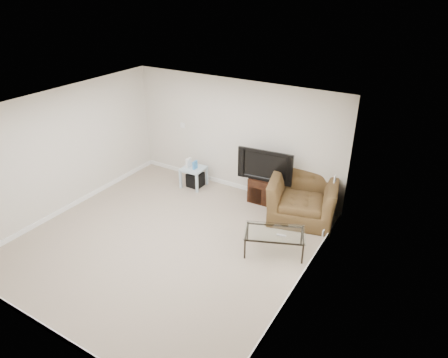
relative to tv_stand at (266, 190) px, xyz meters
The scene contains 18 objects.
floor 2.47m from the tv_stand, 111.54° to the right, with size 5.00×5.00×0.00m, color tan.
ceiling 3.31m from the tv_stand, 111.54° to the right, with size 5.00×5.00×0.00m, color white.
wall_back 1.34m from the tv_stand, 166.26° to the left, with size 5.00×0.02×2.50m, color silver.
wall_left 4.21m from the tv_stand, 146.15° to the right, with size 0.02×5.00×2.50m, color silver.
wall_right 2.95m from the tv_stand, 54.94° to the right, with size 0.02×5.00×2.50m, color silver.
plate_back 2.51m from the tv_stand, behind, with size 0.12×0.02×0.12m, color white.
plate_right_switch 1.98m from the tv_stand, 23.18° to the right, with size 0.02×0.09×0.13m, color white.
plate_right_outlet 1.87m from the tv_stand, 31.68° to the right, with size 0.02×0.08×0.12m, color white.
tv_stand is the anchor object (origin of this frame).
dvd_player 0.19m from the tv_stand, 87.69° to the right, with size 0.35×0.24×0.05m, color black.
television 0.62m from the tv_stand, 87.69° to the right, with size 1.09×0.22×0.68m, color black.
side_table 1.74m from the tv_stand, behind, with size 0.49×0.49×0.47m, color #C9E3F8, non-canonical shape.
subwoofer 1.71m from the tv_stand, behind, with size 0.32×0.32×0.32m, color black.
game_console 1.88m from the tv_stand, behind, with size 0.05×0.16×0.21m, color white.
game_case 1.70m from the tv_stand, behind, with size 0.05×0.14×0.19m, color #337FCC.
recliner 0.97m from the tv_stand, 14.31° to the right, with size 1.30×0.84×1.13m, color #4F2E1E.
coffee_table 1.79m from the tv_stand, 59.76° to the right, with size 1.05×0.59×0.41m, color black, non-canonical shape.
remote 1.90m from the tv_stand, 56.70° to the right, with size 0.16×0.05×0.02m, color #B2B2B7.
Camera 1 is at (3.99, -4.62, 4.36)m, focal length 32.00 mm.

